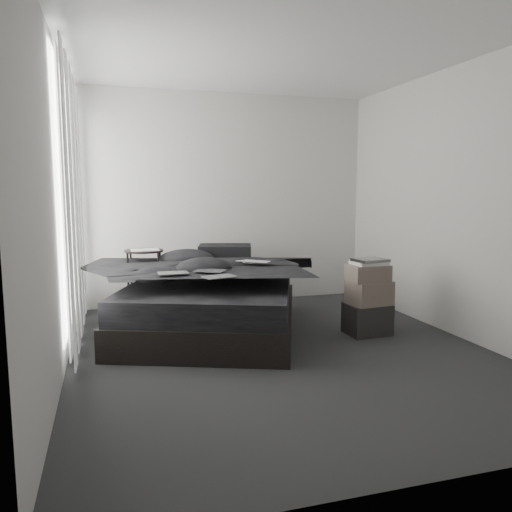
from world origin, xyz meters
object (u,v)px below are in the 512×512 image
object	(u,v)px
side_stand	(145,286)
bed	(212,317)
box_lower	(367,319)
laptop	(251,255)

from	to	relation	value
side_stand	bed	bearing A→B (deg)	-45.19
box_lower	side_stand	bearing A→B (deg)	150.62
side_stand	box_lower	distance (m)	2.39
side_stand	laptop	bearing A→B (deg)	-35.53
bed	side_stand	bearing A→B (deg)	155.75
laptop	box_lower	size ratio (longest dim) A/B	0.82
laptop	side_stand	size ratio (longest dim) A/B	0.44
laptop	box_lower	xyz separation A→B (m)	(1.07, -0.45, -0.62)
bed	laptop	xyz separation A→B (m)	(0.38, -0.09, 0.63)
bed	laptop	bearing A→B (deg)	7.50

